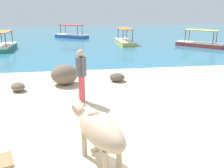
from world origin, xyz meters
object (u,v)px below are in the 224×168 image
(boat_green, at_px, (4,46))
(boat_yellow, at_px, (125,41))
(cow, at_px, (99,130))
(boat_red, at_px, (200,43))
(person_standing, at_px, (81,72))
(boat_blue, at_px, (71,35))

(boat_green, relative_size, boat_yellow, 1.01)
(cow, height_order, boat_yellow, boat_yellow)
(boat_green, bearing_deg, boat_red, 84.85)
(boat_red, relative_size, boat_yellow, 0.95)
(boat_yellow, bearing_deg, cow, 166.60)
(boat_green, xyz_separation_m, boat_yellow, (9.23, 1.63, 0.00))
(person_standing, relative_size, boat_red, 0.46)
(boat_blue, xyz_separation_m, boat_red, (9.99, -7.84, 0.00))
(cow, distance_m, boat_red, 16.55)
(boat_red, height_order, boat_green, same)
(person_standing, bearing_deg, boat_yellow, 56.99)
(boat_green, bearing_deg, boat_yellow, 97.86)
(boat_blue, distance_m, boat_green, 8.51)
(boat_blue, bearing_deg, cow, -50.13)
(person_standing, bearing_deg, boat_green, 99.12)
(boat_green, distance_m, boat_yellow, 9.37)
(boat_red, height_order, boat_yellow, same)
(boat_blue, xyz_separation_m, boat_yellow, (4.50, -5.45, 0.00))
(cow, relative_size, boat_yellow, 0.47)
(boat_red, bearing_deg, cow, -75.81)
(boat_blue, bearing_deg, boat_green, -85.85)
(person_standing, relative_size, boat_yellow, 0.44)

